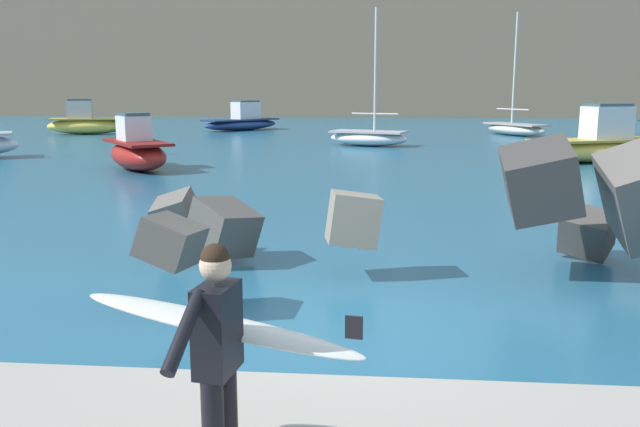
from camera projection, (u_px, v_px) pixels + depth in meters
name	position (u px, v px, depth m)	size (l,w,h in m)	color
ground_plane	(340.00, 331.00, 8.21)	(400.00, 400.00, 0.00)	#235B7A
breakwater_jetty	(633.00, 231.00, 9.21)	(30.86, 6.97, 2.35)	#605B56
surfer_with_board	(219.00, 346.00, 4.44)	(2.12, 1.30, 1.78)	black
boat_near_left	(515.00, 128.00, 42.01)	(3.94, 5.14, 7.67)	beige
boat_near_right	(86.00, 123.00, 43.03)	(5.36, 3.12, 2.29)	#EAC64C
boat_mid_left	(137.00, 151.00, 24.33)	(3.88, 4.38, 2.09)	maroon
boat_mid_right	(369.00, 137.00, 34.39)	(4.56, 3.04, 7.00)	white
boat_far_left	(242.00, 121.00, 47.13)	(5.55, 6.04, 2.12)	navy
boat_far_centre	(598.00, 144.00, 26.93)	(6.37, 4.02, 2.37)	#EAC64C
headland_bluff	(281.00, 55.00, 87.80)	(106.03, 42.60, 14.50)	#847056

